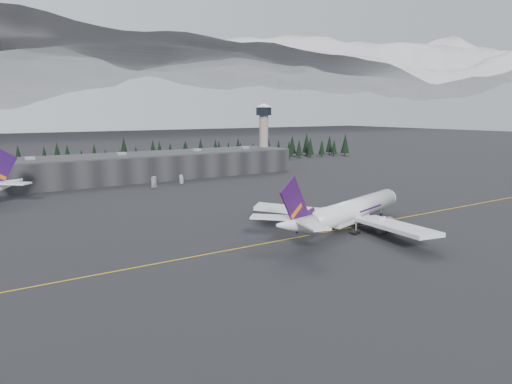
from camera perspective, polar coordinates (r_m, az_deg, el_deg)
ground at (r=125.47m, az=4.98°, el=-5.40°), size 1400.00×1400.00×0.00m
taxiline at (r=123.95m, az=5.54°, el=-5.60°), size 400.00×0.40×0.02m
terminal at (r=234.16m, az=-14.08°, el=3.13°), size 160.00×30.00×12.60m
control_tower at (r=268.90m, az=0.98°, el=7.94°), size 10.00×10.00×37.70m
treeline at (r=269.16m, az=-16.65°, el=4.13°), size 360.00×20.00×15.00m
mountain_ridge at (r=1098.42m, az=-29.14°, el=7.07°), size 4400.00×900.00×420.00m
jet_main at (r=130.99m, az=11.02°, el=-2.55°), size 60.99×55.16×18.37m
gse_vehicle_a at (r=205.09m, az=-12.64°, el=0.67°), size 3.60×5.80×1.50m
gse_vehicle_b at (r=214.56m, az=-9.26°, el=1.19°), size 4.69×3.98×1.52m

